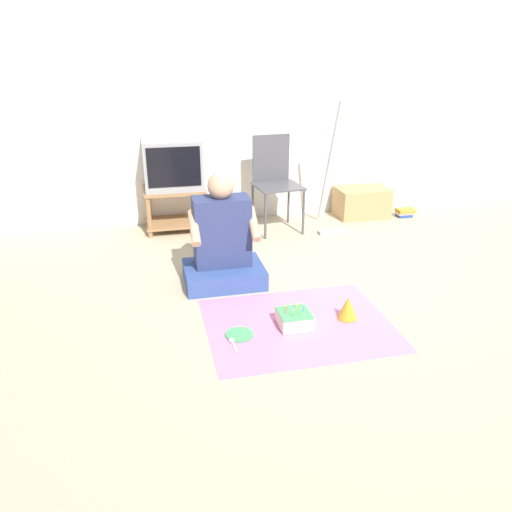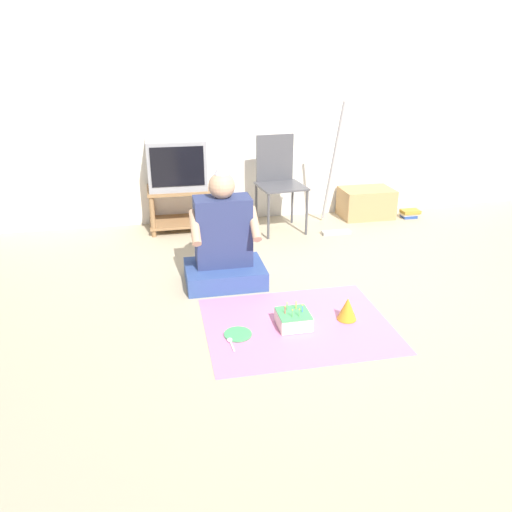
% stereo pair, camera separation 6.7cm
% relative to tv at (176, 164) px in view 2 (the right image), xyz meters
% --- Properties ---
extents(ground_plane, '(16.00, 16.00, 0.00)m').
position_rel_tv_xyz_m(ground_plane, '(1.15, -1.93, -0.64)').
color(ground_plane, tan).
extents(wall_back, '(6.40, 0.06, 2.55)m').
position_rel_tv_xyz_m(wall_back, '(1.15, 0.24, 0.63)').
color(wall_back, white).
rests_on(wall_back, ground_plane).
extents(tv_stand, '(0.58, 0.42, 0.41)m').
position_rel_tv_xyz_m(tv_stand, '(0.00, -0.00, -0.40)').
color(tv_stand, '#997047').
rests_on(tv_stand, ground_plane).
extents(tv, '(0.54, 0.40, 0.46)m').
position_rel_tv_xyz_m(tv, '(0.00, 0.00, 0.00)').
color(tv, '#99999E').
rests_on(tv, tv_stand).
extents(folding_chair, '(0.46, 0.45, 0.89)m').
position_rel_tv_xyz_m(folding_chair, '(0.95, -0.16, -0.13)').
color(folding_chair, '#4C4C51').
rests_on(folding_chair, ground_plane).
extents(cardboard_box_stack, '(0.53, 0.37, 0.30)m').
position_rel_tv_xyz_m(cardboard_box_stack, '(1.94, -0.01, -0.49)').
color(cardboard_box_stack, tan).
rests_on(cardboard_box_stack, ground_plane).
extents(dust_mop, '(0.28, 0.47, 1.23)m').
position_rel_tv_xyz_m(dust_mop, '(1.45, -0.34, -0.28)').
color(dust_mop, '#B2ADA3').
rests_on(dust_mop, ground_plane).
extents(book_pile, '(0.19, 0.13, 0.08)m').
position_rel_tv_xyz_m(book_pile, '(2.38, -0.13, -0.60)').
color(book_pile, '#284793').
rests_on(book_pile, ground_plane).
extents(person_seated, '(0.59, 0.44, 0.91)m').
position_rel_tv_xyz_m(person_seated, '(0.26, -1.28, -0.34)').
color(person_seated, '#334C8C').
rests_on(person_seated, ground_plane).
extents(party_cloth, '(1.18, 0.94, 0.01)m').
position_rel_tv_xyz_m(party_cloth, '(0.62, -2.02, -0.64)').
color(party_cloth, pink).
rests_on(party_cloth, ground_plane).
extents(birthday_cake, '(0.20, 0.20, 0.15)m').
position_rel_tv_xyz_m(birthday_cake, '(0.59, -2.04, -0.59)').
color(birthday_cake, '#F4E0C6').
rests_on(birthday_cake, party_cloth).
extents(party_hat_blue, '(0.13, 0.13, 0.15)m').
position_rel_tv_xyz_m(party_hat_blue, '(0.95, -2.02, -0.56)').
color(party_hat_blue, gold).
rests_on(party_hat_blue, party_cloth).
extents(paper_plate, '(0.17, 0.17, 0.01)m').
position_rel_tv_xyz_m(paper_plate, '(0.22, -2.07, -0.63)').
color(paper_plate, '#4CB266').
rests_on(paper_plate, party_cloth).
extents(plastic_spoon_near, '(0.04, 0.15, 0.01)m').
position_rel_tv_xyz_m(plastic_spoon_near, '(0.17, -2.14, -0.63)').
color(plastic_spoon_near, white).
rests_on(plastic_spoon_near, party_cloth).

